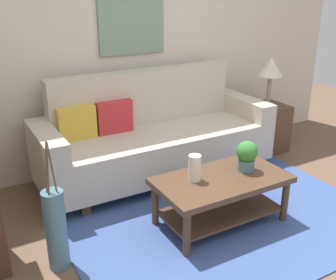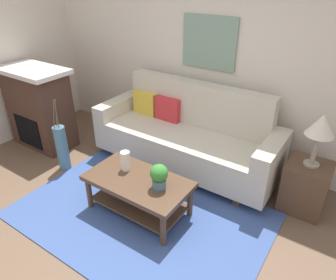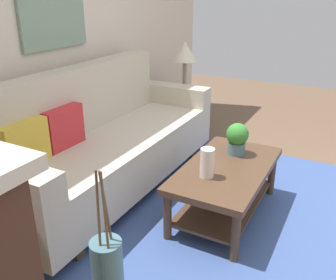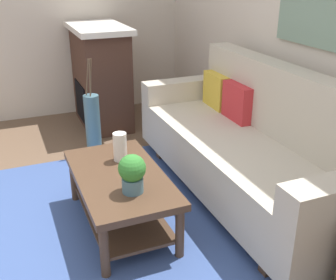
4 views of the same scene
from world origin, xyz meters
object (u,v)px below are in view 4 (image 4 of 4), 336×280
at_px(throw_pillow_mustard, 217,90).
at_px(framed_painting, 312,2).
at_px(floor_vase, 93,125).
at_px(potted_plant_tabletop, 132,172).
at_px(coffee_table, 120,189).
at_px(tabletop_vase, 120,147).
at_px(throw_pillow_crimson, 238,102).
at_px(couch, 247,147).
at_px(fireplace, 101,76).

distance_m(throw_pillow_mustard, framed_painting, 1.20).
height_order(throw_pillow_mustard, floor_vase, throw_pillow_mustard).
distance_m(potted_plant_tabletop, framed_painting, 1.84).
relative_size(coffee_table, tabletop_vase, 5.06).
bearing_deg(potted_plant_tabletop, throw_pillow_mustard, 132.03).
relative_size(throw_pillow_crimson, framed_painting, 0.49).
height_order(couch, tabletop_vase, couch).
height_order(coffee_table, tabletop_vase, tabletop_vase).
height_order(throw_pillow_crimson, tabletop_vase, throw_pillow_crimson).
relative_size(throw_pillow_crimson, fireplace, 0.31).
xyz_separation_m(fireplace, framed_painting, (2.07, 1.15, 0.95)).
distance_m(floor_vase, framed_painting, 2.30).
bearing_deg(framed_painting, couch, -90.00).
distance_m(couch, floor_vase, 1.63).
height_order(throw_pillow_mustard, coffee_table, throw_pillow_mustard).
xyz_separation_m(throw_pillow_crimson, fireplace, (-1.69, -0.81, -0.09)).
bearing_deg(potted_plant_tabletop, fireplace, 170.72).
bearing_deg(couch, tabletop_vase, -99.34).
bearing_deg(floor_vase, throw_pillow_crimson, 50.33).
relative_size(tabletop_vase, framed_painting, 0.30).
xyz_separation_m(couch, coffee_table, (0.05, -1.09, -0.12)).
bearing_deg(throw_pillow_mustard, fireplace, -148.21).
height_order(coffee_table, floor_vase, floor_vase).
height_order(couch, floor_vase, couch).
relative_size(couch, potted_plant_tabletop, 9.19).
xyz_separation_m(throw_pillow_mustard, potted_plant_tabletop, (1.08, -1.20, -0.11)).
bearing_deg(couch, throw_pillow_crimson, 161.93).
bearing_deg(floor_vase, framed_painting, 48.08).
relative_size(tabletop_vase, floor_vase, 0.36).
xyz_separation_m(coffee_table, potted_plant_tabletop, (0.26, 0.01, 0.26)).
xyz_separation_m(throw_pillow_crimson, tabletop_vase, (0.21, -1.14, -0.14)).
bearing_deg(tabletop_vase, floor_vase, 178.08).
bearing_deg(tabletop_vase, throw_pillow_crimson, 100.69).
bearing_deg(coffee_table, couch, 92.86).
xyz_separation_m(throw_pillow_crimson, coffee_table, (0.44, -1.21, -0.37)).
relative_size(couch, framed_painting, 3.31).
bearing_deg(potted_plant_tabletop, couch, 106.44).
bearing_deg(potted_plant_tabletop, framed_painting, 101.63).
bearing_deg(throw_pillow_crimson, throw_pillow_mustard, 180.00).
xyz_separation_m(tabletop_vase, floor_vase, (-1.13, 0.04, -0.23)).
height_order(throw_pillow_mustard, framed_painting, framed_painting).
height_order(tabletop_vase, framed_painting, framed_painting).
relative_size(coffee_table, floor_vase, 1.80).
relative_size(throw_pillow_mustard, fireplace, 0.31).
height_order(throw_pillow_crimson, fireplace, fireplace).
bearing_deg(coffee_table, throw_pillow_mustard, 124.02).
bearing_deg(floor_vase, couch, 37.01).
height_order(throw_pillow_crimson, framed_painting, framed_painting).
xyz_separation_m(coffee_table, tabletop_vase, (-0.22, 0.07, 0.22)).
xyz_separation_m(tabletop_vase, potted_plant_tabletop, (0.48, -0.06, 0.03)).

